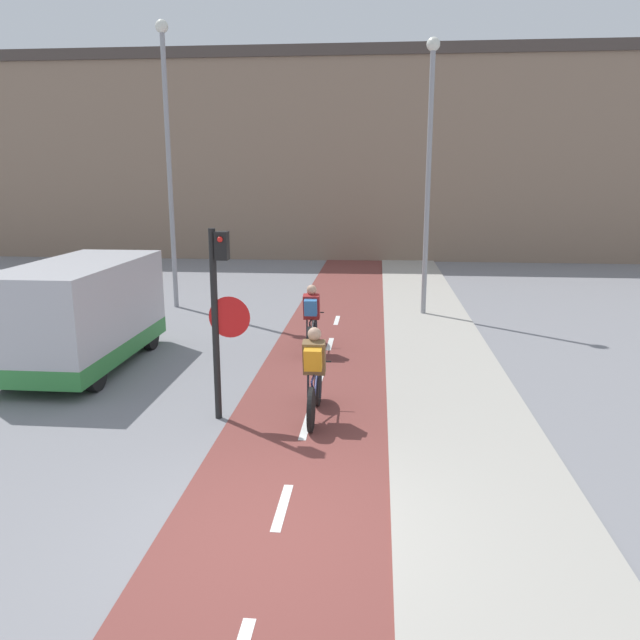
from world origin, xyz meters
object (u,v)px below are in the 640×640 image
(street_lamp_sidewalk, at_px, (429,153))
(cyclist_near, at_px, (314,377))
(street_lamp_far, at_px, (168,142))
(van, at_px, (83,316))
(cyclist_far, at_px, (312,321))
(traffic_light_pole, at_px, (220,304))

(street_lamp_sidewalk, height_order, cyclist_near, street_lamp_sidewalk)
(street_lamp_far, distance_m, street_lamp_sidewalk, 7.47)
(cyclist_near, xyz_separation_m, van, (-5.05, 2.43, 0.36))
(cyclist_far, height_order, van, van)
(street_lamp_sidewalk, bearing_deg, street_lamp_far, 176.65)
(street_lamp_far, distance_m, cyclist_far, 7.76)
(street_lamp_far, relative_size, van, 1.84)
(street_lamp_far, distance_m, van, 7.23)
(traffic_light_pole, height_order, street_lamp_far, street_lamp_far)
(traffic_light_pole, bearing_deg, street_lamp_far, 112.58)
(cyclist_near, distance_m, cyclist_far, 3.99)
(traffic_light_pole, distance_m, cyclist_near, 1.93)
(cyclist_far, bearing_deg, street_lamp_sidewalk, 56.29)
(street_lamp_sidewalk, bearing_deg, cyclist_far, -123.71)
(street_lamp_far, relative_size, cyclist_near, 4.39)
(traffic_light_pole, relative_size, cyclist_far, 1.72)
(street_lamp_far, xyz_separation_m, cyclist_far, (4.66, -4.63, -4.14))
(street_lamp_sidewalk, xyz_separation_m, cyclist_near, (-2.33, -8.15, -3.78))
(traffic_light_pole, bearing_deg, cyclist_far, 75.80)
(cyclist_near, height_order, van, van)
(street_lamp_far, relative_size, cyclist_far, 4.50)
(street_lamp_sidewalk, xyz_separation_m, cyclist_far, (-2.79, -4.19, -3.78))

